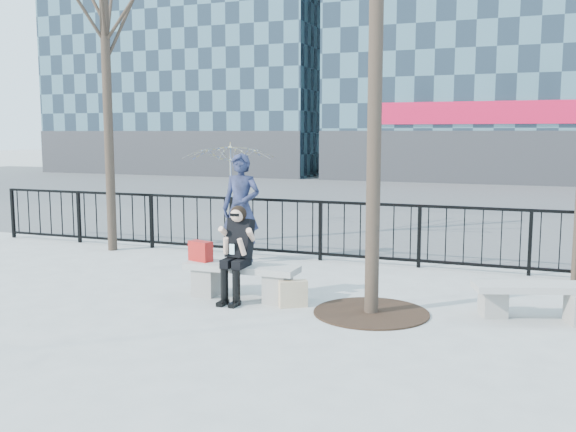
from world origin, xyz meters
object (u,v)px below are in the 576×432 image
(bench_second, at_px, (536,298))
(seated_woman, at_px, (236,254))
(standing_man, at_px, (241,208))
(bench_main, at_px, (242,278))

(bench_second, relative_size, seated_woman, 1.15)
(bench_second, xyz_separation_m, standing_man, (-4.97, 1.93, 0.70))
(bench_main, relative_size, standing_man, 0.84)
(bench_second, xyz_separation_m, seated_woman, (-3.90, -0.53, 0.39))
(bench_main, relative_size, bench_second, 1.07)
(standing_man, bearing_deg, bench_second, -20.80)
(bench_main, height_order, seated_woman, seated_woman)
(seated_woman, height_order, standing_man, standing_man)
(bench_main, relative_size, seated_woman, 1.23)
(bench_main, bearing_deg, standing_man, 114.92)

